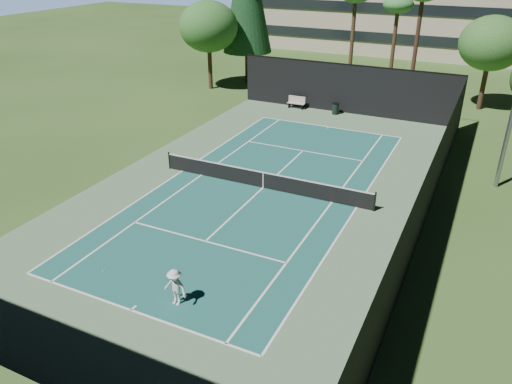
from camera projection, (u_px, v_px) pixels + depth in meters
ground at (263, 188)px, 28.57m from camera, size 160.00×160.00×0.00m
apron_slab at (263, 188)px, 28.57m from camera, size 18.00×32.00×0.01m
court_surface at (263, 188)px, 28.57m from camera, size 10.97×23.77×0.01m
court_lines at (263, 188)px, 28.56m from camera, size 11.07×23.87×0.01m
tennis_net at (263, 179)px, 28.32m from camera, size 12.90×0.10×1.10m
fence at (264, 155)px, 27.73m from camera, size 18.04×32.05×4.03m
player at (175, 287)px, 19.00m from camera, size 1.06×0.67×1.57m
tennis_ball_a at (103, 271)px, 21.21m from camera, size 0.07×0.07×0.07m
tennis_ball_b at (234, 166)px, 31.38m from camera, size 0.07×0.07×0.07m
tennis_ball_c at (265, 173)px, 30.31m from camera, size 0.08×0.08×0.08m
tennis_ball_d at (216, 162)px, 31.94m from camera, size 0.08×0.08×0.08m
park_bench at (296, 102)px, 42.41m from camera, size 1.50×0.45×1.02m
trash_bin at (335, 109)px, 40.89m from camera, size 0.56×0.56×0.95m
palm_b at (398, 8)px, 45.72m from camera, size 2.80×2.80×8.42m
decid_tree_a at (492, 43)px, 40.04m from camera, size 5.12×5.12×7.62m
decid_tree_c at (208, 27)px, 46.00m from camera, size 5.44×5.44×8.09m
campus_building at (415, 18)px, 63.83m from camera, size 40.50×12.50×8.30m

